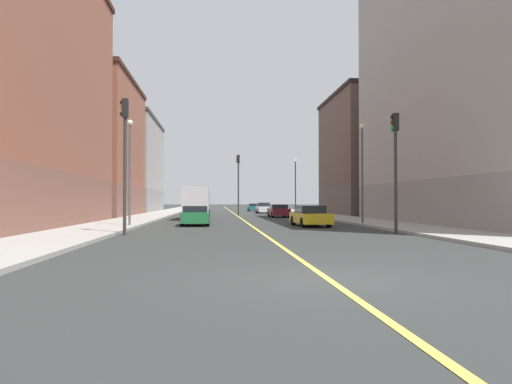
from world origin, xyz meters
The scene contains 20 objects.
ground_plane centered at (0.00, 0.00, 0.00)m, with size 400.00×400.00×0.00m, color #2D3130.
sidewalk_left centered at (9.14, 49.00, 0.07)m, with size 3.95×168.00×0.15m, color #9E9B93.
sidewalk_right centered at (-9.14, 49.00, 0.07)m, with size 3.95×168.00×0.15m, color #9E9B93.
lane_center_stripe centered at (0.00, 49.00, 0.01)m, with size 0.16×154.00×0.01m, color #E5D14C.
building_left_near centered at (16.60, 20.34, 10.64)m, with size 11.28×25.87×21.26m.
building_left_mid centered at (16.60, 43.17, 6.99)m, with size 11.28×14.92×13.97m.
building_right_midblock centered at (-16.60, 40.80, 7.29)m, with size 11.28×16.76×14.55m.
building_right_distant centered at (-16.60, 60.33, 6.85)m, with size 11.28×19.79×13.69m.
traffic_light_left_near centered at (6.74, 13.16, 3.96)m, with size 0.40×0.32×6.13m.
traffic_light_right_near centered at (-6.77, 13.16, 4.24)m, with size 0.40×0.32×6.62m.
traffic_light_median_far centered at (0.16, 42.39, 4.34)m, with size 0.40×0.32×6.81m.
street_lamp_left_near centered at (7.76, 21.71, 4.34)m, with size 0.36×0.36×6.89m.
street_lamp_right_near centered at (-7.76, 20.05, 4.20)m, with size 0.36×0.36×6.62m.
street_lamp_left_far centered at (7.76, 48.93, 4.28)m, with size 0.36×0.36×6.76m.
car_green centered at (-3.74, 21.86, 0.65)m, with size 1.97×4.02×1.32m.
car_white centered at (4.02, 52.57, 0.68)m, with size 1.80×4.42×1.41m.
car_yellow centered at (3.79, 20.24, 0.67)m, with size 2.06×4.62×1.36m.
car_teal centered at (3.83, 65.59, 0.60)m, with size 1.91×4.42×1.21m.
car_maroon centered at (4.02, 37.28, 0.64)m, with size 1.96×3.95×1.30m.
box_truck centered at (-4.08, 32.22, 1.56)m, with size 2.30×7.16×2.87m.
Camera 1 is at (-2.39, -9.94, 1.68)m, focal length 32.89 mm.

